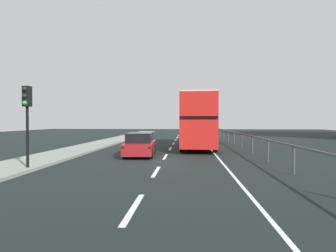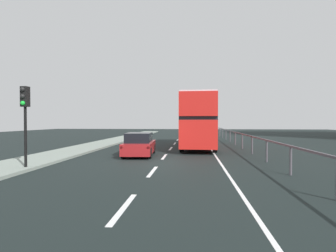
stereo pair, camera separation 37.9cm
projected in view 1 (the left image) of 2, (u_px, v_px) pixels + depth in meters
The scene contains 7 objects.
ground_plane at pixel (162, 162), 14.56m from camera, with size 74.94×120.00×0.10m, color black.
near_sidewalk_kerb at pixel (43, 159), 15.04m from camera, with size 2.89×80.00×0.14m, color gray.
lane_paint_markings at pixel (194, 147), 22.53m from camera, with size 3.32×46.00×0.01m.
bridge_side_railing at pixel (238, 135), 23.11m from camera, with size 0.10×42.00×1.21m.
double_decker_bus_red at pixel (198, 120), 22.48m from camera, with size 2.80×10.69×4.23m.
hatchback_car_near at pixel (140, 145), 16.90m from camera, with size 1.95×4.12×1.46m.
traffic_signal_pole at pixel (27, 106), 11.74m from camera, with size 0.30×0.42×3.59m.
Camera 1 is at (1.34, -14.46, 2.18)m, focal length 28.61 mm.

